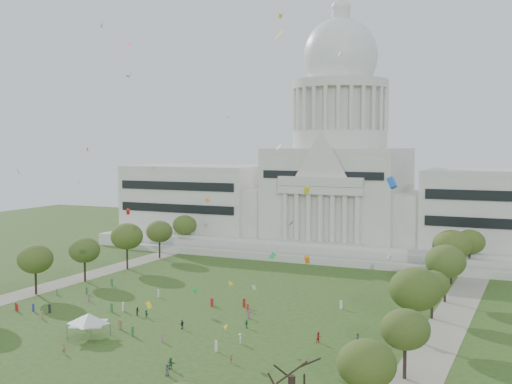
# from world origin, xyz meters

# --- Properties ---
(ground) EXTENTS (400.00, 400.00, 0.00)m
(ground) POSITION_xyz_m (0.00, 0.00, 0.00)
(ground) COLOR #2E4C1A
(ground) RESTS_ON ground
(capitol) EXTENTS (160.00, 64.50, 91.30)m
(capitol) POSITION_xyz_m (0.00, 113.59, 22.30)
(capitol) COLOR beige
(capitol) RESTS_ON ground
(path_left) EXTENTS (8.00, 160.00, 0.04)m
(path_left) POSITION_xyz_m (-48.00, 30.00, 0.02)
(path_left) COLOR gray
(path_left) RESTS_ON ground
(path_right) EXTENTS (8.00, 160.00, 0.04)m
(path_right) POSITION_xyz_m (48.00, 30.00, 0.02)
(path_right) COLOR gray
(path_right) RESTS_ON ground
(row_tree_r_0) EXTENTS (7.67, 7.67, 10.91)m
(row_tree_r_0) POSITION_xyz_m (44.94, -19.59, 7.75)
(row_tree_r_0) COLOR black
(row_tree_r_0) RESTS_ON ground
(row_tree_r_1) EXTENTS (7.58, 7.58, 10.78)m
(row_tree_r_1) POSITION_xyz_m (46.22, -1.75, 7.66)
(row_tree_r_1) COLOR black
(row_tree_r_1) RESTS_ON ground
(row_tree_l_2) EXTENTS (8.42, 8.42, 11.97)m
(row_tree_l_2) POSITION_xyz_m (-45.04, 17.30, 8.51)
(row_tree_l_2) COLOR black
(row_tree_l_2) RESTS_ON ground
(row_tree_r_2) EXTENTS (9.55, 9.55, 13.58)m
(row_tree_r_2) POSITION_xyz_m (44.17, 17.44, 9.66)
(row_tree_r_2) COLOR black
(row_tree_r_2) RESTS_ON ground
(row_tree_l_3) EXTENTS (8.12, 8.12, 11.55)m
(row_tree_l_3) POSITION_xyz_m (-44.09, 33.92, 8.21)
(row_tree_l_3) COLOR black
(row_tree_l_3) RESTS_ON ground
(row_tree_r_3) EXTENTS (7.01, 7.01, 9.98)m
(row_tree_r_3) POSITION_xyz_m (44.40, 34.48, 7.08)
(row_tree_r_3) COLOR black
(row_tree_r_3) RESTS_ON ground
(row_tree_l_4) EXTENTS (9.29, 9.29, 13.21)m
(row_tree_l_4) POSITION_xyz_m (-44.08, 52.42, 9.39)
(row_tree_l_4) COLOR black
(row_tree_l_4) RESTS_ON ground
(row_tree_r_4) EXTENTS (9.19, 9.19, 13.06)m
(row_tree_r_4) POSITION_xyz_m (44.76, 50.04, 9.29)
(row_tree_r_4) COLOR black
(row_tree_r_4) RESTS_ON ground
(row_tree_l_5) EXTENTS (8.33, 8.33, 11.85)m
(row_tree_l_5) POSITION_xyz_m (-45.22, 71.01, 8.42)
(row_tree_l_5) COLOR black
(row_tree_l_5) RESTS_ON ground
(row_tree_r_5) EXTENTS (9.82, 9.82, 13.96)m
(row_tree_r_5) POSITION_xyz_m (43.49, 70.19, 9.93)
(row_tree_r_5) COLOR black
(row_tree_r_5) RESTS_ON ground
(row_tree_l_6) EXTENTS (8.19, 8.19, 11.64)m
(row_tree_l_6) POSITION_xyz_m (-46.87, 89.14, 8.27)
(row_tree_l_6) COLOR black
(row_tree_l_6) RESTS_ON ground
(row_tree_r_6) EXTENTS (8.42, 8.42, 11.97)m
(row_tree_r_6) POSITION_xyz_m (45.96, 88.13, 8.51)
(row_tree_r_6) COLOR black
(row_tree_r_6) RESTS_ON ground
(big_bare_tree) EXTENTS (6.00, 5.00, 12.80)m
(big_bare_tree) POSITION_xyz_m (38.00, -28.00, 8.67)
(big_bare_tree) COLOR black
(big_bare_tree) RESTS_ON ground
(event_tent) EXTENTS (10.89, 10.89, 4.62)m
(event_tent) POSITION_xyz_m (-11.36, -4.77, 3.58)
(event_tent) COLOR #4C4C4C
(event_tent) RESTS_ON ground
(person_0) EXTENTS (0.90, 0.97, 1.67)m
(person_0) POSITION_xyz_m (34.81, 12.98, 0.83)
(person_0) COLOR #4C4C51
(person_0) RESTS_ON ground
(person_2) EXTENTS (1.04, 1.14, 1.99)m
(person_2) POSITION_xyz_m (28.55, 9.62, 1.00)
(person_2) COLOR #B21E1E
(person_2) RESTS_ON ground
(person_3) EXTENTS (1.00, 1.37, 1.90)m
(person_3) POSITION_xyz_m (15.89, 3.29, 0.95)
(person_3) COLOR silver
(person_3) RESTS_ON ground
(person_4) EXTENTS (0.84, 1.17, 1.80)m
(person_4) POSITION_xyz_m (1.66, 6.92, 0.90)
(person_4) COLOR #26262B
(person_4) RESTS_ON ground
(person_5) EXTENTS (1.53, 1.47, 1.64)m
(person_5) POSITION_xyz_m (-9.20, 10.74, 0.82)
(person_5) COLOR #33723F
(person_5) RESTS_ON ground
(person_6) EXTENTS (0.65, 0.96, 1.92)m
(person_6) POSITION_xyz_m (12.59, -15.69, 0.96)
(person_6) COLOR #4C4C51
(person_6) RESTS_ON ground
(person_7) EXTENTS (0.70, 0.57, 1.70)m
(person_7) POSITION_xyz_m (-9.29, -13.94, 0.85)
(person_7) COLOR olive
(person_7) RESTS_ON ground
(person_8) EXTENTS (1.00, 0.95, 1.77)m
(person_8) POSITION_xyz_m (-11.90, 11.50, 0.88)
(person_8) COLOR #26262B
(person_8) RESTS_ON ground
(person_9) EXTENTS (0.85, 1.13, 1.56)m
(person_9) POSITION_xyz_m (19.02, -6.44, 0.78)
(person_9) COLOR olive
(person_9) RESTS_ON ground
(person_10) EXTENTS (0.73, 1.09, 1.71)m
(person_10) POSITION_xyz_m (12.76, 12.64, 0.85)
(person_10) COLOR #33723F
(person_10) RESTS_ON ground
(person_11) EXTENTS (1.86, 1.04, 1.89)m
(person_11) POSITION_xyz_m (11.54, -13.00, 0.94)
(person_11) COLOR #33723F
(person_11) RESTS_ON ground
(distant_crowd) EXTENTS (65.77, 37.18, 1.95)m
(distant_crowd) POSITION_xyz_m (-12.55, 14.59, 0.88)
(distant_crowd) COLOR navy
(distant_crowd) RESTS_ON ground
(kite_swarm) EXTENTS (88.53, 106.29, 57.89)m
(kite_swarm) POSITION_xyz_m (-0.39, 3.75, 29.89)
(kite_swarm) COLOR white
(kite_swarm) RESTS_ON ground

